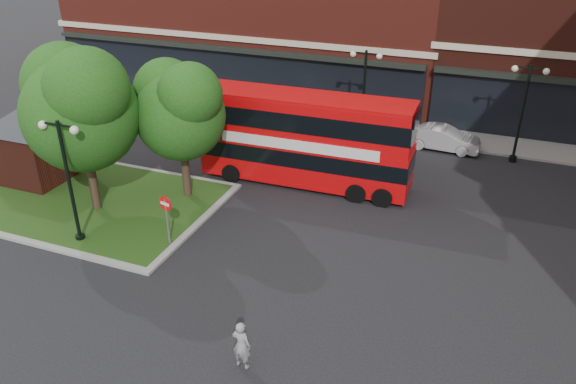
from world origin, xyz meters
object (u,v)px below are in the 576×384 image
at_px(bus, 306,134).
at_px(car_silver, 263,115).
at_px(woman, 241,345).
at_px(car_white, 443,138).

relative_size(bus, car_silver, 2.45).
xyz_separation_m(bus, car_silver, (-4.87, 6.14, -1.76)).
bearing_deg(bus, woman, -80.04).
bearing_deg(car_white, car_silver, 93.94).
distance_m(bus, car_white, 8.67).
height_order(woman, car_white, woman).
height_order(woman, car_silver, woman).
bearing_deg(bus, car_silver, 127.01).
relative_size(woman, car_white, 0.41).
xyz_separation_m(bus, woman, (2.38, -11.86, -1.66)).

